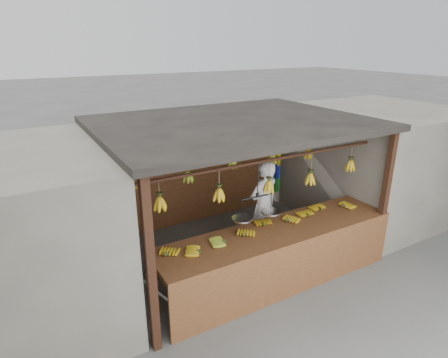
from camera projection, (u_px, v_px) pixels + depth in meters
ground at (232, 251)px, 6.81m from camera, size 80.00×80.00×0.00m
stall at (223, 142)px, 6.40m from camera, size 4.30×3.30×2.40m
neighbor_right at (375, 161)px, 8.10m from camera, size 3.00×3.00×2.30m
counter at (282, 244)px, 5.62m from camera, size 3.93×0.89×0.96m
hanging_bananas at (232, 166)px, 6.25m from camera, size 3.58×2.24×0.39m
balance_scale at (257, 213)px, 5.48m from camera, size 0.79×0.31×0.83m
vendor at (264, 206)px, 6.64m from camera, size 0.66×0.49×1.67m
bag_bundles at (275, 163)px, 8.47m from camera, size 0.08×0.26×1.33m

